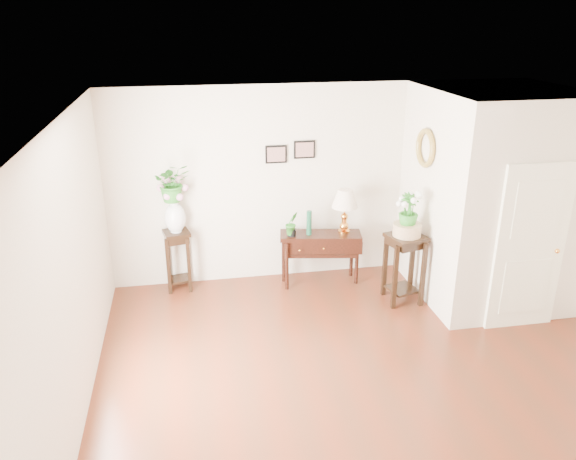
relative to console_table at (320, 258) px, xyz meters
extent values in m
cube|color=#502615|center=(0.08, -2.39, -0.38)|extent=(6.00, 5.50, 0.02)
cube|color=white|center=(0.08, -2.39, 2.42)|extent=(6.00, 5.50, 0.02)
cube|color=beige|center=(0.08, 0.36, 1.02)|extent=(6.00, 0.02, 2.80)
cube|color=beige|center=(-2.92, -2.39, 1.02)|extent=(0.02, 5.50, 2.80)
cube|color=beige|center=(2.18, -0.62, 1.02)|extent=(1.80, 1.95, 2.80)
cube|color=white|center=(2.18, -1.62, 0.67)|extent=(0.90, 0.05, 2.10)
cube|color=black|center=(-0.57, 0.34, 1.47)|extent=(0.30, 0.02, 0.25)
cube|color=black|center=(-0.17, 0.34, 1.52)|extent=(0.30, 0.02, 0.25)
torus|color=#AD904B|center=(1.24, -0.49, 1.67)|extent=(0.07, 0.51, 0.51)
cube|color=black|center=(0.00, 0.00, 0.00)|extent=(1.19, 0.58, 0.76)
cube|color=orange|center=(0.34, 0.00, 0.73)|extent=(0.46, 0.46, 0.64)
cylinder|color=#14492F|center=(-0.17, 0.00, 0.55)|extent=(0.08, 0.08, 0.35)
imported|color=#297A22|center=(-0.42, 0.00, 0.55)|extent=(0.23, 0.21, 0.33)
cube|color=black|center=(-2.00, 0.18, 0.05)|extent=(0.40, 0.40, 0.87)
imported|color=#297A22|center=(-2.00, 0.18, 1.15)|extent=(0.53, 0.48, 0.53)
cube|color=black|center=(0.98, -0.73, 0.10)|extent=(0.55, 0.55, 0.95)
cylinder|color=#C9B582|center=(0.98, -0.73, 0.65)|extent=(0.46, 0.46, 0.16)
imported|color=#297A22|center=(0.98, -0.73, 0.92)|extent=(0.33, 0.33, 0.45)
camera|label=1|loc=(-1.79, -7.15, 3.33)|focal=35.00mm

